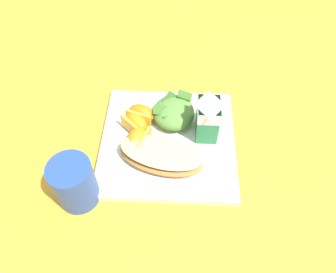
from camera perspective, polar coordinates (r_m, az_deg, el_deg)
ground at (r=0.70m, az=-0.00°, el=-1.28°), size 3.00×3.00×0.00m
white_plate at (r=0.70m, az=-0.00°, el=-0.90°), size 0.28×0.28×0.02m
cheesy_pizza_bread at (r=0.64m, az=-1.25°, el=-3.42°), size 0.12×0.18×0.04m
green_salad_pile at (r=0.71m, az=0.99°, el=4.23°), size 0.10×0.09×0.04m
milk_carton at (r=0.66m, az=7.01°, el=3.71°), size 0.06×0.05×0.11m
orange_wedge_front at (r=0.71m, az=-4.69°, el=3.97°), size 0.05×0.07×0.04m
orange_wedge_middle at (r=0.69m, az=-5.66°, el=2.33°), size 0.07×0.07×0.04m
orange_wedge_rear at (r=0.67m, az=-5.30°, el=-0.40°), size 0.07×0.06×0.04m
drinking_blue_cup at (r=0.62m, az=-15.99°, el=-7.81°), size 0.08×0.08×0.10m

